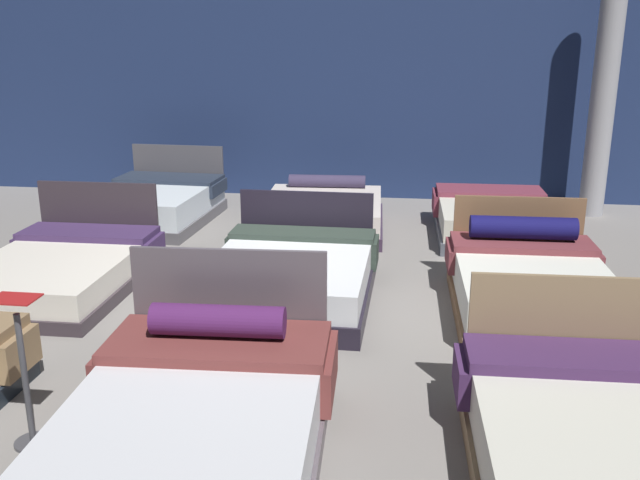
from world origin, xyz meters
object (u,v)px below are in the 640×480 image
(bed_7, at_px, (323,214))
(bed_8, at_px, (493,219))
(bed_3, at_px, (62,270))
(support_pillar, at_px, (604,94))
(bed_6, at_px, (155,204))
(price_sign, at_px, (26,390))
(bed_4, at_px, (291,277))
(bed_2, at_px, (607,454))
(bed_1, at_px, (199,418))
(bed_5, at_px, (530,285))

(bed_7, distance_m, bed_8, 2.27)
(bed_7, bearing_deg, bed_3, -135.07)
(bed_7, xyz_separation_m, support_pillar, (3.83, 1.35, 1.53))
(bed_3, xyz_separation_m, bed_6, (-0.00, 2.74, 0.05))
(bed_6, xyz_separation_m, price_sign, (1.20, -5.48, 0.13))
(bed_4, xyz_separation_m, bed_6, (-2.44, 2.76, 0.01))
(bed_2, bearing_deg, bed_7, 111.96)
(bed_1, bearing_deg, price_sign, 177.67)
(bed_2, relative_size, bed_5, 1.07)
(bed_2, bearing_deg, bed_6, 129.32)
(bed_7, bearing_deg, support_pillar, 16.71)
(bed_5, height_order, bed_6, bed_6)
(bed_2, height_order, price_sign, price_sign)
(bed_2, relative_size, support_pillar, 0.62)
(bed_5, xyz_separation_m, bed_8, (-0.07, 2.64, -0.04))
(support_pillar, bearing_deg, bed_7, -160.54)
(bed_2, xyz_separation_m, bed_8, (-0.08, 5.41, -0.02))
(bed_2, xyz_separation_m, support_pillar, (1.48, 6.77, 1.50))
(bed_1, height_order, bed_7, bed_1)
(bed_7, xyz_separation_m, bed_8, (2.27, 0.00, 0.01))
(price_sign, height_order, support_pillar, support_pillar)
(bed_4, xyz_separation_m, price_sign, (-1.24, -2.72, 0.15))
(bed_1, relative_size, bed_6, 1.07)
(bed_1, relative_size, bed_8, 1.14)
(bed_8, relative_size, support_pillar, 0.56)
(bed_1, height_order, price_sign, bed_1)
(bed_3, bearing_deg, bed_7, 47.21)
(support_pillar, bearing_deg, bed_1, -120.14)
(bed_7, bearing_deg, bed_5, -51.25)
(bed_2, distance_m, support_pillar, 7.09)
(bed_4, xyz_separation_m, bed_8, (2.24, 2.67, -0.01))
(bed_3, xyz_separation_m, bed_5, (4.74, -0.00, 0.06))
(bed_5, bearing_deg, bed_6, 148.80)
(bed_7, bearing_deg, bed_2, -69.31)
(bed_1, distance_m, bed_8, 5.88)
(bed_3, distance_m, bed_7, 3.57)
(support_pillar, bearing_deg, bed_5, -110.45)
(bed_5, bearing_deg, bed_3, 178.76)
(bed_1, xyz_separation_m, bed_2, (2.43, -0.03, -0.02))
(bed_8, height_order, support_pillar, support_pillar)
(bed_4, bearing_deg, support_pillar, 47.21)
(bed_8, bearing_deg, price_sign, -123.79)
(bed_2, bearing_deg, bed_5, 88.70)
(bed_5, relative_size, bed_7, 1.02)
(bed_2, height_order, bed_3, bed_2)
(bed_4, height_order, bed_6, bed_6)
(bed_2, bearing_deg, bed_8, 89.34)
(bed_2, height_order, bed_4, bed_2)
(bed_1, xyz_separation_m, bed_5, (2.42, 2.74, -0.00))
(bed_8, bearing_deg, bed_5, -89.46)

